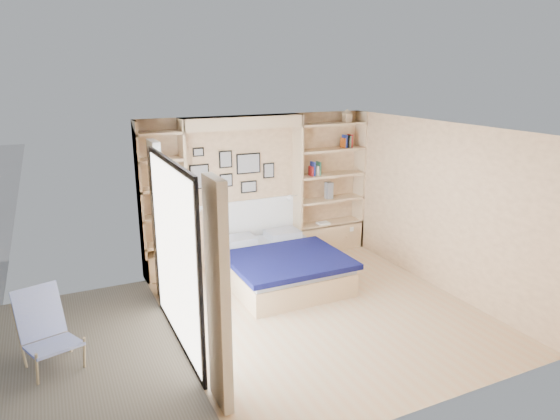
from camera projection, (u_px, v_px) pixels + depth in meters
name	position (u px, v px, depth m)	size (l,w,h in m)	color
ground	(320.00, 310.00, 6.90)	(4.50, 4.50, 0.00)	tan
room_shell	(252.00, 211.00, 7.78)	(4.50, 4.50, 4.50)	#E6BD8A
bed	(278.00, 264.00, 7.79)	(1.71, 2.15, 1.07)	beige
photo_gallery	(232.00, 171.00, 8.22)	(1.48, 0.02, 0.82)	black
reading_lamps	(246.00, 202.00, 8.22)	(1.92, 0.12, 0.15)	silver
shelf_decor	(323.00, 158.00, 8.73)	(3.44, 0.23, 2.03)	#A51E1E
deck	(33.00, 376.00, 5.42)	(3.20, 4.00, 0.05)	#695E4D
deck_chair	(46.00, 330.00, 5.55)	(0.73, 0.97, 0.87)	tan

